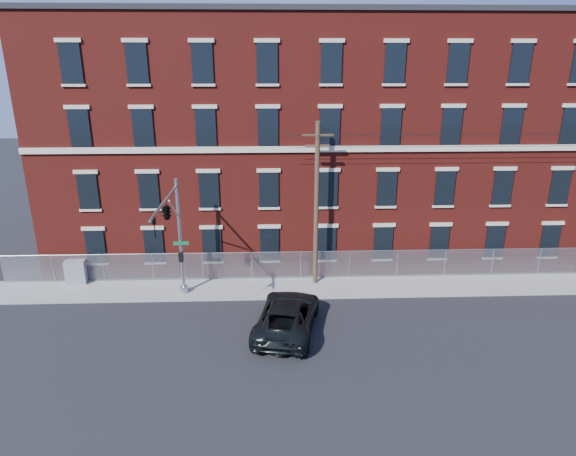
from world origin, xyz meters
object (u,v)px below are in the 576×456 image
Objects in this scene: traffic_signal_mast at (170,221)px; utility_cabinet at (76,272)px; pickup_truck at (287,315)px; utility_pole_near at (316,202)px.

utility_cabinet is (-6.91, 3.82, -4.51)m from traffic_signal_mast.
pickup_truck reaches higher than utility_cabinet.
utility_pole_near is at bearing -97.80° from pickup_truck.
utility_cabinet is (-14.91, 0.40, -4.46)m from utility_pole_near.
utility_cabinet is at bearing 178.46° from utility_pole_near.
utility_pole_near is 7.38m from pickup_truck.
traffic_signal_mast is 7.84m from pickup_truck.
traffic_signal_mast is 0.70× the size of utility_pole_near.
traffic_signal_mast is at bearing -156.86° from utility_pole_near.
traffic_signal_mast is at bearing -7.46° from pickup_truck.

